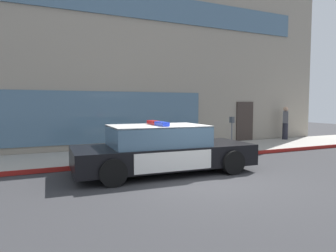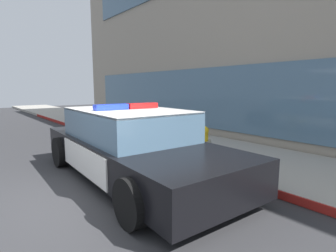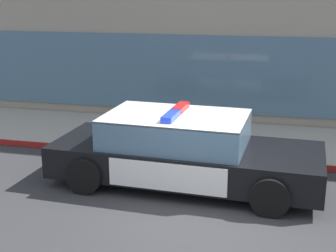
# 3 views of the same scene
# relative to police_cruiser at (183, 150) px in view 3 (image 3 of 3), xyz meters

# --- Properties ---
(ground) EXTENTS (48.00, 48.00, 0.00)m
(ground) POSITION_rel_police_cruiser_xyz_m (0.65, -1.25, -0.68)
(ground) COLOR #303033
(sidewalk) EXTENTS (48.00, 2.92, 0.15)m
(sidewalk) POSITION_rel_police_cruiser_xyz_m (0.65, 2.79, -0.61)
(sidewalk) COLOR #A39E93
(sidewalk) RESTS_ON ground
(curb_red_paint) EXTENTS (28.80, 0.04, 0.14)m
(curb_red_paint) POSITION_rel_police_cruiser_xyz_m (0.65, 1.32, -0.61)
(curb_red_paint) COLOR maroon
(curb_red_paint) RESTS_ON ground
(police_cruiser) EXTENTS (5.21, 2.33, 1.49)m
(police_cruiser) POSITION_rel_police_cruiser_xyz_m (0.00, 0.00, 0.00)
(police_cruiser) COLOR black
(police_cruiser) RESTS_ON ground
(fire_hydrant) EXTENTS (0.34, 0.39, 0.73)m
(fire_hydrant) POSITION_rel_police_cruiser_xyz_m (0.10, 2.02, -0.18)
(fire_hydrant) COLOR gold
(fire_hydrant) RESTS_ON sidewalk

